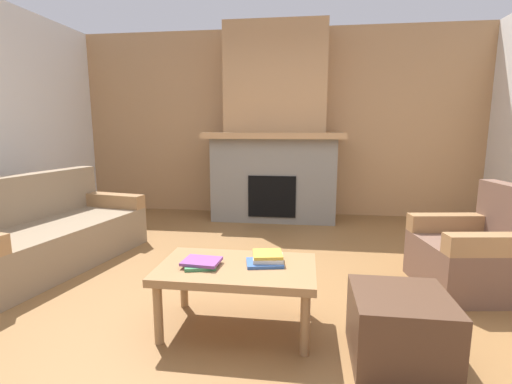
% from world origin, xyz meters
% --- Properties ---
extents(ground, '(9.00, 9.00, 0.00)m').
position_xyz_m(ground, '(0.00, 0.00, 0.00)').
color(ground, brown).
extents(wall_back_wood_panel, '(6.00, 0.12, 2.70)m').
position_xyz_m(wall_back_wood_panel, '(0.00, 3.00, 1.35)').
color(wall_back_wood_panel, tan).
rests_on(wall_back_wood_panel, ground).
extents(fireplace, '(1.90, 0.82, 2.70)m').
position_xyz_m(fireplace, '(0.00, 2.62, 1.16)').
color(fireplace, gray).
rests_on(fireplace, ground).
extents(couch, '(1.15, 1.92, 0.85)m').
position_xyz_m(couch, '(-1.98, 0.46, 0.29)').
color(couch, '#847056').
rests_on(couch, ground).
extents(armchair, '(0.86, 0.86, 0.85)m').
position_xyz_m(armchair, '(1.83, 0.40, 0.29)').
color(armchair, brown).
rests_on(armchair, ground).
extents(coffee_table, '(1.00, 0.60, 0.43)m').
position_xyz_m(coffee_table, '(0.02, -0.45, 0.38)').
color(coffee_table, '#997047').
rests_on(coffee_table, ground).
extents(ottoman, '(0.52, 0.52, 0.40)m').
position_xyz_m(ottoman, '(0.98, -0.68, 0.20)').
color(ottoman, '#4C3323').
rests_on(ottoman, ground).
extents(book_stack_near_edge, '(0.24, 0.22, 0.04)m').
position_xyz_m(book_stack_near_edge, '(-0.20, -0.49, 0.45)').
color(book_stack_near_edge, '#3D7F4C').
rests_on(book_stack_near_edge, coffee_table).
extents(book_stack_center, '(0.26, 0.25, 0.07)m').
position_xyz_m(book_stack_center, '(0.21, -0.39, 0.46)').
color(book_stack_center, '#335699').
rests_on(book_stack_center, coffee_table).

